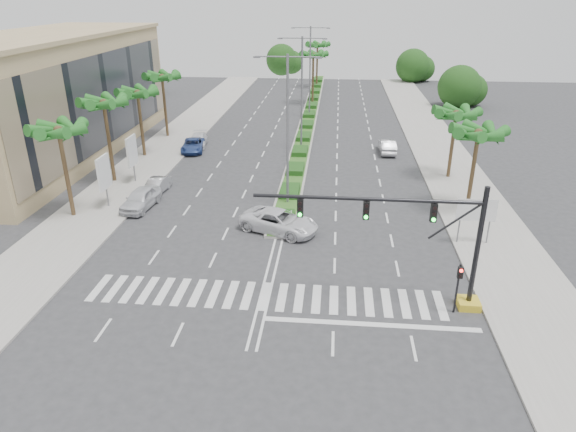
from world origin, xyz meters
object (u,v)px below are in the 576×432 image
Objects in this scene: car_parked_c at (193,145)px; car_crossing at (279,221)px; car_right at (387,146)px; car_parked_a at (141,199)px; car_parked_b at (156,186)px; car_parked_d at (198,140)px.

car_parked_c is 0.83× the size of car_crossing.
car_parked_a is at bearing 37.90° from car_right.
car_parked_a is 16.17m from car_parked_c.
car_parked_a is 1.22× the size of car_parked_b.
car_crossing is 23.00m from car_right.
car_parked_a is 18.38m from car_parked_d.
car_crossing is at bearing 63.76° from car_right.
car_crossing reaches higher than car_parked_d.
car_parked_b is 0.85× the size of car_parked_d.
car_parked_c is (-0.13, 12.75, 0.04)m from car_parked_b.
car_parked_c is at bearing -97.62° from car_parked_d.
car_right is (21.07, 14.16, 0.11)m from car_parked_b.
car_right is at bearing -9.77° from car_parked_d.
car_parked_a is 1.04× the size of car_parked_d.
car_parked_a is at bearing -97.63° from car_parked_c.
car_parked_c is 21.24m from car_right.
car_right is (21.20, 1.41, 0.07)m from car_parked_c.
car_crossing is 1.28× the size of car_right.
car_parked_d is (0.00, 18.38, -0.15)m from car_parked_a.
car_parked_d is at bearing 82.37° from car_parked_c.
car_right is (9.52, 20.94, -0.06)m from car_crossing.
car_parked_c is (0.00, 16.17, -0.13)m from car_parked_a.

